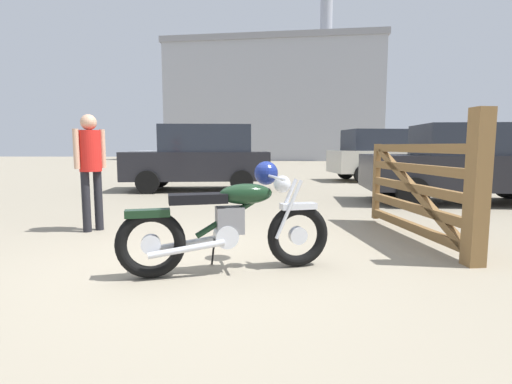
{
  "coord_description": "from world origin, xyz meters",
  "views": [
    {
      "loc": [
        0.82,
        -3.98,
        1.22
      ],
      "look_at": [
        0.59,
        0.94,
        0.64
      ],
      "focal_mm": 27.66,
      "sensor_mm": 36.0,
      "label": 1
    }
  ],
  "objects_px": {
    "bystander": "(90,160)",
    "white_estate_far": "(385,155)",
    "vintage_motorcycle": "(233,221)",
    "blue_hatchback_right": "(466,164)",
    "dark_sedan_left": "(192,156)",
    "timber_gate": "(427,188)",
    "red_hatchback_near": "(407,152)",
    "pale_sedan_back": "(200,157)"
  },
  "relations": [
    {
      "from": "dark_sedan_left",
      "to": "pale_sedan_back",
      "type": "xyz_separation_m",
      "value": [
        1.17,
        -4.4,
        0.08
      ]
    },
    {
      "from": "dark_sedan_left",
      "to": "white_estate_far",
      "type": "bearing_deg",
      "value": 165.89
    },
    {
      "from": "vintage_motorcycle",
      "to": "timber_gate",
      "type": "bearing_deg",
      "value": 10.4
    },
    {
      "from": "timber_gate",
      "to": "bystander",
      "type": "distance_m",
      "value": 4.53
    },
    {
      "from": "vintage_motorcycle",
      "to": "timber_gate",
      "type": "xyz_separation_m",
      "value": [
        2.28,
        1.19,
        0.21
      ]
    },
    {
      "from": "vintage_motorcycle",
      "to": "bystander",
      "type": "distance_m",
      "value": 2.85
    },
    {
      "from": "bystander",
      "to": "red_hatchback_near",
      "type": "relative_size",
      "value": 0.35
    },
    {
      "from": "white_estate_far",
      "to": "dark_sedan_left",
      "type": "bearing_deg",
      "value": 160.76
    },
    {
      "from": "dark_sedan_left",
      "to": "red_hatchback_near",
      "type": "relative_size",
      "value": 0.9
    },
    {
      "from": "vintage_motorcycle",
      "to": "bystander",
      "type": "bearing_deg",
      "value": 124.91
    },
    {
      "from": "bystander",
      "to": "white_estate_far",
      "type": "bearing_deg",
      "value": 92.47
    },
    {
      "from": "vintage_motorcycle",
      "to": "dark_sedan_left",
      "type": "distance_m",
      "value": 11.81
    },
    {
      "from": "bystander",
      "to": "blue_hatchback_right",
      "type": "height_order",
      "value": "blue_hatchback_right"
    },
    {
      "from": "vintage_motorcycle",
      "to": "pale_sedan_back",
      "type": "bearing_deg",
      "value": 86.04
    },
    {
      "from": "timber_gate",
      "to": "white_estate_far",
      "type": "height_order",
      "value": "white_estate_far"
    },
    {
      "from": "timber_gate",
      "to": "pale_sedan_back",
      "type": "bearing_deg",
      "value": 24.29
    },
    {
      "from": "white_estate_far",
      "to": "vintage_motorcycle",
      "type": "bearing_deg",
      "value": -122.34
    },
    {
      "from": "vintage_motorcycle",
      "to": "pale_sedan_back",
      "type": "height_order",
      "value": "pale_sedan_back"
    },
    {
      "from": "bystander",
      "to": "white_estate_far",
      "type": "distance_m",
      "value": 10.74
    },
    {
      "from": "timber_gate",
      "to": "dark_sedan_left",
      "type": "bearing_deg",
      "value": 16.87
    },
    {
      "from": "dark_sedan_left",
      "to": "red_hatchback_near",
      "type": "height_order",
      "value": "red_hatchback_near"
    },
    {
      "from": "bystander",
      "to": "vintage_motorcycle",
      "type": "bearing_deg",
      "value": 1.5
    },
    {
      "from": "red_hatchback_near",
      "to": "white_estate_far",
      "type": "distance_m",
      "value": 4.89
    },
    {
      "from": "timber_gate",
      "to": "bystander",
      "type": "bearing_deg",
      "value": 73.68
    },
    {
      "from": "bystander",
      "to": "white_estate_far",
      "type": "xyz_separation_m",
      "value": [
        6.46,
        8.57,
        -0.1
      ]
    },
    {
      "from": "timber_gate",
      "to": "bystander",
      "type": "relative_size",
      "value": 1.52
    },
    {
      "from": "dark_sedan_left",
      "to": "white_estate_far",
      "type": "distance_m",
      "value": 7.17
    },
    {
      "from": "red_hatchback_near",
      "to": "timber_gate",
      "type": "bearing_deg",
      "value": 69.13
    },
    {
      "from": "white_estate_far",
      "to": "red_hatchback_near",
      "type": "bearing_deg",
      "value": 53.7
    },
    {
      "from": "bystander",
      "to": "dark_sedan_left",
      "type": "bearing_deg",
      "value": 133.06
    },
    {
      "from": "vintage_motorcycle",
      "to": "bystander",
      "type": "height_order",
      "value": "bystander"
    },
    {
      "from": "dark_sedan_left",
      "to": "white_estate_far",
      "type": "xyz_separation_m",
      "value": [
        7.07,
        -1.16,
        0.08
      ]
    },
    {
      "from": "timber_gate",
      "to": "blue_hatchback_right",
      "type": "height_order",
      "value": "blue_hatchback_right"
    },
    {
      "from": "blue_hatchback_right",
      "to": "dark_sedan_left",
      "type": "relative_size",
      "value": 0.98
    },
    {
      "from": "bystander",
      "to": "dark_sedan_left",
      "type": "distance_m",
      "value": 9.76
    },
    {
      "from": "red_hatchback_near",
      "to": "vintage_motorcycle",
      "type": "bearing_deg",
      "value": 62.56
    },
    {
      "from": "vintage_motorcycle",
      "to": "blue_hatchback_right",
      "type": "xyz_separation_m",
      "value": [
        4.47,
        4.83,
        0.34
      ]
    },
    {
      "from": "dark_sedan_left",
      "to": "pale_sedan_back",
      "type": "bearing_deg",
      "value": 100.1
    },
    {
      "from": "dark_sedan_left",
      "to": "red_hatchback_near",
      "type": "distance_m",
      "value": 9.79
    },
    {
      "from": "blue_hatchback_right",
      "to": "white_estate_far",
      "type": "xyz_separation_m",
      "value": [
        -0.22,
        5.47,
        0.08
      ]
    },
    {
      "from": "vintage_motorcycle",
      "to": "white_estate_far",
      "type": "height_order",
      "value": "white_estate_far"
    },
    {
      "from": "vintage_motorcycle",
      "to": "dark_sedan_left",
      "type": "xyz_separation_m",
      "value": [
        -2.82,
        11.46,
        0.34
      ]
    }
  ]
}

